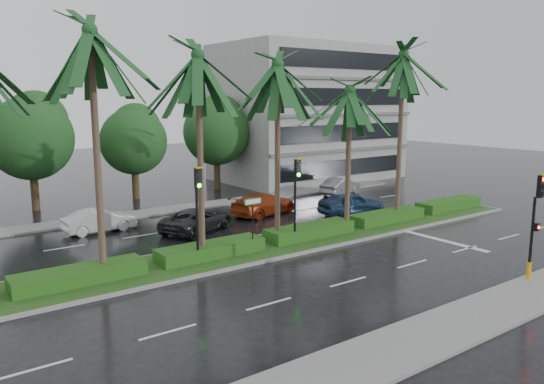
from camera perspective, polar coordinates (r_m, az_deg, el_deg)
ground at (r=25.80m, az=0.39°, el=-6.60°), size 120.00×120.00×0.00m
near_sidewalk at (r=19.08m, az=19.48°, el=-13.19°), size 40.00×2.40×0.12m
far_sidewalk at (r=35.85m, az=-11.11°, el=-1.93°), size 40.00×2.00×0.12m
median at (r=26.55m, az=-0.90°, el=-5.94°), size 36.00×4.00×0.15m
hedge at (r=26.45m, az=-0.90°, el=-5.17°), size 35.20×1.40×0.60m
lane_markings at (r=27.34m, az=6.07°, el=-5.68°), size 34.00×13.06×0.01m
palm_row at (r=24.86m, az=-3.40°, el=12.70°), size 26.30×4.20×10.61m
signal_near at (r=23.72m, az=26.47°, el=-2.93°), size 0.34×0.45×4.36m
signal_median_left at (r=23.24m, az=-7.99°, el=-0.95°), size 0.34×0.42×4.36m
signal_median_right at (r=26.24m, az=2.64°, el=0.40°), size 0.34×0.42×4.36m
street_sign at (r=25.09m, az=-2.09°, el=-2.08°), size 0.95×0.09×2.60m
bg_trees at (r=40.55m, az=-13.91°, el=6.04°), size 32.71×5.48×7.91m
building at (r=49.40m, az=3.85°, el=8.44°), size 16.00×10.00×12.00m
car_white at (r=31.18m, az=-18.09°, el=-2.94°), size 1.48×3.98×1.30m
car_darkgrey at (r=30.09m, az=-8.06°, el=-2.97°), size 3.97×5.23×1.32m
car_red at (r=33.97m, az=-0.89°, el=-1.28°), size 3.05×5.23×1.42m
car_blue at (r=34.29m, az=8.52°, el=-1.23°), size 2.49×4.60×1.48m
car_grey at (r=41.43m, az=7.40°, el=0.63°), size 2.39×4.21×1.31m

